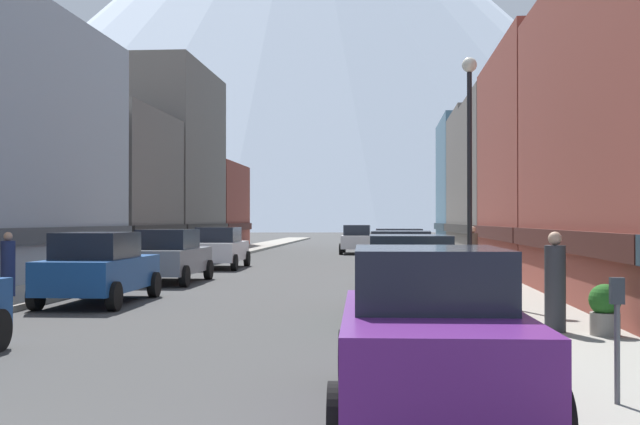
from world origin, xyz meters
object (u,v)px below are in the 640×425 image
(car_left_2, at_px, (170,256))
(pedestrian_1, at_px, (472,254))
(car_left_3, at_px, (220,248))
(car_right_1, at_px, (409,278))
(car_right_3, at_px, (398,253))
(pedestrian_0, at_px, (555,285))
(streetlamp_right, at_px, (470,141))
(car_left_1, at_px, (99,268))
(car_right_0, at_px, (430,330))
(parking_meter_near, at_px, (617,322))
(car_driving_0, at_px, (357,239))
(car_right_2, at_px, (402,262))
(pedestrian_2, at_px, (8,267))
(potted_plant_2, at_px, (605,309))

(car_left_2, relative_size, pedestrian_1, 2.55)
(car_left_3, height_order, pedestrian_1, pedestrian_1)
(car_right_1, xyz_separation_m, car_right_3, (-0.00, 12.42, 0.00))
(car_right_3, bearing_deg, pedestrian_0, -80.64)
(car_left_3, xyz_separation_m, streetlamp_right, (9.15, -14.63, 3.09))
(streetlamp_right, bearing_deg, pedestrian_0, -80.48)
(car_left_3, bearing_deg, car_right_3, -34.08)
(car_left_1, relative_size, car_left_2, 1.00)
(car_right_0, relative_size, parking_meter_near, 3.35)
(car_driving_0, height_order, parking_meter_near, car_driving_0)
(parking_meter_near, bearing_deg, car_right_2, 97.85)
(car_left_1, distance_m, car_driving_0, 30.83)
(car_left_1, xyz_separation_m, pedestrian_0, (10.05, -5.33, 0.05))
(car_left_3, relative_size, pedestrian_1, 2.56)
(car_right_2, height_order, pedestrian_2, same)
(car_left_2, relative_size, car_right_3, 1.00)
(car_right_2, distance_m, pedestrian_0, 9.01)
(car_left_1, xyz_separation_m, potted_plant_2, (10.80, -5.67, -0.31))
(car_left_1, height_order, potted_plant_2, car_left_1)
(car_left_2, height_order, car_left_3, same)
(car_left_1, height_order, car_left_2, same)
(car_left_1, bearing_deg, potted_plant_2, -27.70)
(potted_plant_2, bearing_deg, streetlamp_right, 106.13)
(pedestrian_0, bearing_deg, car_right_3, 99.36)
(parking_meter_near, bearing_deg, car_left_3, 110.54)
(car_left_1, bearing_deg, car_driving_0, 79.91)
(pedestrian_1, bearing_deg, car_right_3, 145.13)
(car_left_2, relative_size, car_right_2, 0.99)
(pedestrian_0, height_order, streetlamp_right, streetlamp_right)
(car_right_1, distance_m, potted_plant_2, 4.25)
(car_right_3, distance_m, car_driving_0, 20.94)
(car_right_2, relative_size, pedestrian_0, 2.58)
(car_right_1, xyz_separation_m, pedestrian_2, (-10.05, 3.10, 0.00))
(car_right_0, relative_size, pedestrian_1, 2.57)
(car_right_2, xyz_separation_m, car_driving_0, (-2.20, 27.01, 0.00))
(car_left_1, xyz_separation_m, parking_meter_near, (9.55, -10.82, 0.11))
(car_driving_0, relative_size, pedestrian_0, 2.54)
(car_right_1, relative_size, pedestrian_1, 2.57)
(car_right_3, xyz_separation_m, pedestrian_2, (-10.05, -9.32, 0.00))
(pedestrian_0, distance_m, streetlamp_right, 6.23)
(car_left_3, xyz_separation_m, car_right_3, (7.60, -5.14, 0.00))
(car_left_3, distance_m, car_driving_0, 16.59)
(car_right_2, bearing_deg, pedestrian_2, -162.69)
(car_right_3, bearing_deg, parking_meter_near, -84.53)
(car_right_2, xyz_separation_m, pedestrian_2, (-10.05, -3.13, 0.00))
(car_driving_0, height_order, potted_plant_2, car_driving_0)
(car_right_1, relative_size, car_right_3, 1.00)
(pedestrian_1, bearing_deg, car_left_1, -142.12)
(car_left_2, relative_size, car_right_0, 0.99)
(car_left_2, height_order, pedestrian_0, pedestrian_0)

